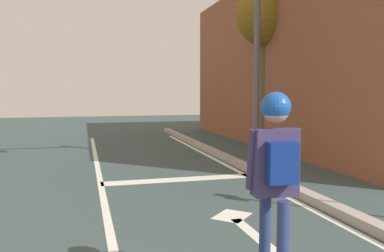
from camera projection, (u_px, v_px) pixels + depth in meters
The scene contains 9 objects.
lane_line_center at pixel (106, 212), 6.21m from camera, with size 0.12×20.00×0.01m, color silver.
lane_line_curbside at pixel (289, 198), 7.03m from camera, with size 0.12×20.00×0.01m, color silver.
stop_bar at pixel (180, 179), 8.49m from camera, with size 3.29×0.40×0.01m, color silver.
lane_arrow_stem at pixel (255, 235), 5.19m from camera, with size 0.16×1.40×0.01m, color silver.
lane_arrow_head at pixel (232, 216), 6.01m from camera, with size 0.56×0.44×0.01m, color silver.
curb_strip at pixel (302, 193), 7.09m from camera, with size 0.24×24.00×0.14m, color #A29C93.
skater at pixel (276, 163), 3.56m from camera, with size 0.49×0.65×1.78m.
traffic_signal_mast at pixel (210, 19), 9.90m from camera, with size 5.43×0.34×5.31m.
roadside_tree at pixel (267, 20), 12.77m from camera, with size 1.97×1.97×5.23m.
Camera 1 is at (-0.71, -0.21, 1.87)m, focal length 37.66 mm.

